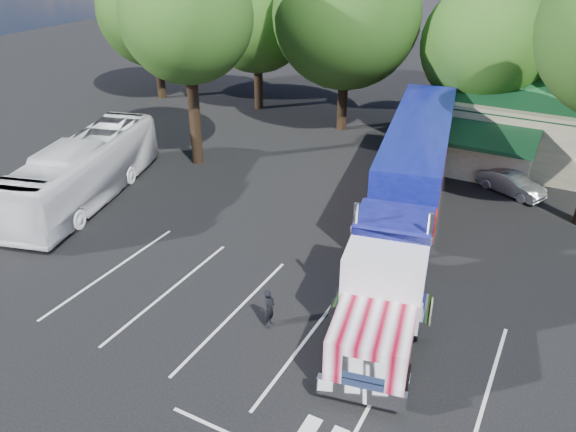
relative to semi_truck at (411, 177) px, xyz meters
The scene contains 11 objects.
ground 6.15m from the semi_truck, 133.67° to the right, with size 120.00×120.00×0.00m, color black.
tree_row_a 29.02m from the semi_truck, 154.14° to the left, with size 9.00×9.00×11.68m.
tree_row_b 22.20m from the semi_truck, 140.59° to the left, with size 8.40×8.40×11.35m.
tree_row_c 15.97m from the semi_truck, 125.81° to the left, with size 10.00×10.00×13.05m.
tree_row_d 14.05m from the semi_truck, 89.19° to the left, with size 8.00×8.00×10.60m.
tree_near_left 15.68m from the semi_truck, behind, with size 7.60×7.60×12.65m.
semi_truck is the anchor object (origin of this frame).
woman 10.41m from the semi_truck, 102.47° to the right, with size 0.58×0.38×1.59m, color black.
bicycle 3.19m from the semi_truck, 151.16° to the left, with size 0.68×1.94×1.02m, color black.
tour_bus 17.23m from the semi_truck, 162.55° to the right, with size 2.86×12.20×3.40m, color white.
silver_sedan 7.90m from the semi_truck, 58.71° to the left, with size 1.33×3.81×1.25m, color #AAAEB2.
Camera 1 is at (10.20, -20.60, 13.68)m, focal length 35.00 mm.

